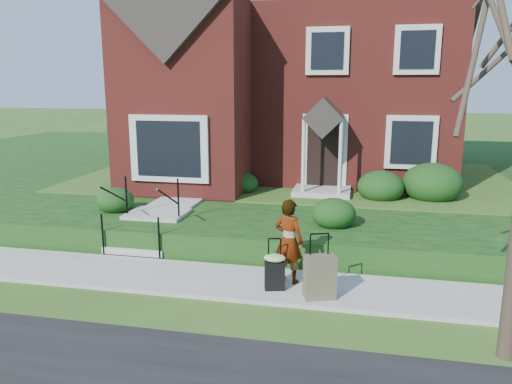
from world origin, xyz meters
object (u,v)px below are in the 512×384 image
(suitcase_black, at_px, (275,270))
(suitcase_olive, at_px, (320,277))
(woman, at_px, (289,241))
(front_steps, at_px, (150,226))

(suitcase_black, xyz_separation_m, suitcase_olive, (0.82, -0.20, 0.01))
(woman, height_order, suitcase_olive, woman)
(woman, distance_m, suitcase_olive, 0.98)
(front_steps, distance_m, woman, 3.91)
(front_steps, xyz_separation_m, woman, (3.51, -1.68, 0.40))
(woman, xyz_separation_m, suitcase_black, (-0.19, -0.42, -0.42))
(suitcase_black, bearing_deg, suitcase_olive, -28.81)
(woman, height_order, suitcase_black, woman)
(woman, bearing_deg, suitcase_black, 86.94)
(suitcase_black, distance_m, suitcase_olive, 0.85)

